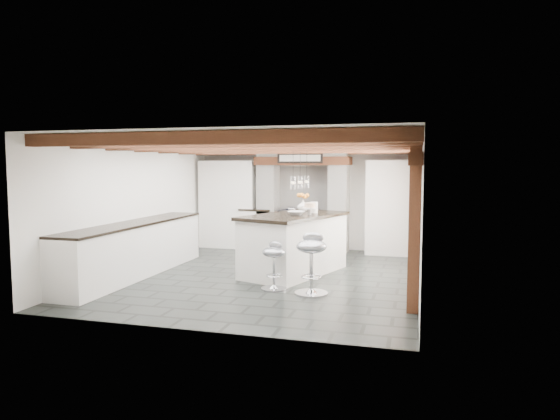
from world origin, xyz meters
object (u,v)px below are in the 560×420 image
(range_cooker, at_px, (303,230))
(kitchen_island, at_px, (294,243))
(bar_stool_near, at_px, (311,256))
(bar_stool_far, at_px, (274,260))

(range_cooker, height_order, kitchen_island, kitchen_island)
(kitchen_island, distance_m, bar_stool_near, 1.48)
(range_cooker, bearing_deg, bar_stool_far, -84.05)
(range_cooker, relative_size, bar_stool_near, 1.10)
(bar_stool_near, bearing_deg, range_cooker, 100.22)
(range_cooker, xyz_separation_m, kitchen_island, (0.39, -2.38, 0.07))
(kitchen_island, height_order, bar_stool_far, kitchen_island)
(range_cooker, bearing_deg, bar_stool_near, -75.34)
(bar_stool_near, xyz_separation_m, bar_stool_far, (-0.60, 0.14, -0.11))
(bar_stool_far, bearing_deg, range_cooker, 120.23)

